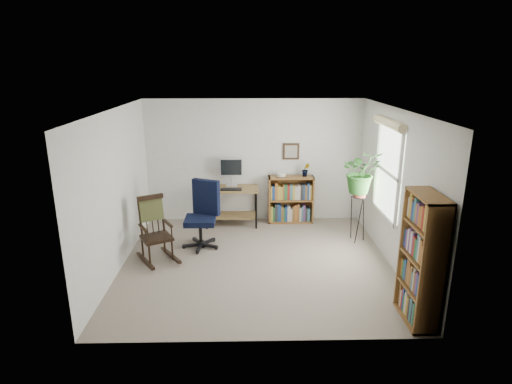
{
  "coord_description": "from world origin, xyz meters",
  "views": [
    {
      "loc": [
        -0.14,
        -6.17,
        3.04
      ],
      "look_at": [
        0.0,
        0.4,
        1.05
      ],
      "focal_mm": 30.0,
      "sensor_mm": 36.0,
      "label": 1
    }
  ],
  "objects_px": {
    "desk": "(232,206)",
    "tall_bookshelf": "(422,259)",
    "office_chair": "(200,215)",
    "rocking_chair": "(156,229)",
    "low_bookshelf": "(291,199)"
  },
  "relations": [
    {
      "from": "low_bookshelf",
      "to": "tall_bookshelf",
      "type": "xyz_separation_m",
      "value": [
        1.21,
        -3.42,
        0.34
      ]
    },
    {
      "from": "desk",
      "to": "low_bookshelf",
      "type": "xyz_separation_m",
      "value": [
        1.16,
        0.12,
        0.09
      ]
    },
    {
      "from": "rocking_chair",
      "to": "tall_bookshelf",
      "type": "bearing_deg",
      "value": -55.4
    },
    {
      "from": "office_chair",
      "to": "low_bookshelf",
      "type": "relative_size",
      "value": 1.25
    },
    {
      "from": "desk",
      "to": "tall_bookshelf",
      "type": "distance_m",
      "value": 4.08
    },
    {
      "from": "rocking_chair",
      "to": "tall_bookshelf",
      "type": "relative_size",
      "value": 0.66
    },
    {
      "from": "desk",
      "to": "tall_bookshelf",
      "type": "xyz_separation_m",
      "value": [
        2.36,
        -3.3,
        0.44
      ]
    },
    {
      "from": "low_bookshelf",
      "to": "tall_bookshelf",
      "type": "height_order",
      "value": "tall_bookshelf"
    },
    {
      "from": "low_bookshelf",
      "to": "tall_bookshelf",
      "type": "distance_m",
      "value": 3.64
    },
    {
      "from": "office_chair",
      "to": "rocking_chair",
      "type": "xyz_separation_m",
      "value": [
        -0.64,
        -0.5,
        -0.05
      ]
    },
    {
      "from": "office_chair",
      "to": "tall_bookshelf",
      "type": "xyz_separation_m",
      "value": [
        2.86,
        -2.22,
        0.23
      ]
    },
    {
      "from": "office_chair",
      "to": "desk",
      "type": "bearing_deg",
      "value": 89.4
    },
    {
      "from": "rocking_chair",
      "to": "low_bookshelf",
      "type": "xyz_separation_m",
      "value": [
        2.29,
        1.69,
        -0.07
      ]
    },
    {
      "from": "office_chair",
      "to": "rocking_chair",
      "type": "bearing_deg",
      "value": -118.01
    },
    {
      "from": "desk",
      "to": "office_chair",
      "type": "distance_m",
      "value": 1.2
    }
  ]
}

